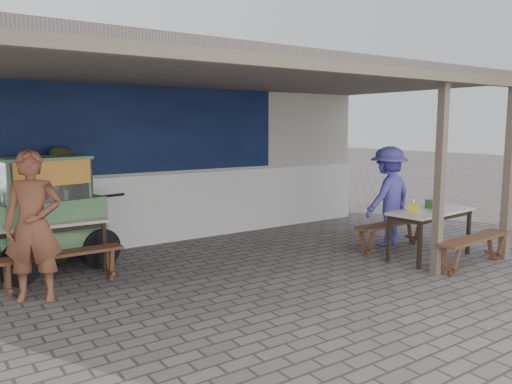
{
  "coord_description": "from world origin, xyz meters",
  "views": [
    {
      "loc": [
        -3.5,
        -5.0,
        2.04
      ],
      "look_at": [
        0.57,
        0.9,
        1.08
      ],
      "focal_mm": 35.0,
      "sensor_mm": 36.0,
      "label": 1
    }
  ],
  "objects": [
    {
      "name": "patron_wall_side",
      "position": [
        -1.72,
        2.75,
        0.86
      ],
      "size": [
        0.96,
        0.82,
        1.73
      ],
      "primitive_type": "imported",
      "rotation": [
        0.0,
        0.0,
        3.36
      ],
      "color": "brown",
      "rests_on": "ground"
    },
    {
      "name": "donation_box",
      "position": [
        3.18,
        -0.21,
        0.82
      ],
      "size": [
        0.21,
        0.14,
        0.14
      ],
      "primitive_type": "cube",
      "rotation": [
        0.0,
        0.0,
        0.0
      ],
      "color": "#316E34",
      "rests_on": "table_right"
    },
    {
      "name": "warung_roof",
      "position": [
        0.02,
        0.9,
        2.71
      ],
      "size": [
        9.0,
        4.21,
        2.81
      ],
      "color": "#5F5551",
      "rests_on": "ground"
    },
    {
      "name": "ground",
      "position": [
        0.0,
        0.0,
        0.0
      ],
      "size": [
        60.0,
        60.0,
        0.0
      ],
      "primitive_type": "plane",
      "color": "#68625E",
      "rests_on": "ground"
    },
    {
      "name": "condiment_jar",
      "position": [
        -1.89,
        2.16,
        0.79
      ],
      "size": [
        0.08,
        0.08,
        0.08
      ],
      "primitive_type": "cylinder",
      "color": "white",
      "rests_on": "table_left"
    },
    {
      "name": "bench_left_wall",
      "position": [
        -2.05,
        2.74,
        0.34
      ],
      "size": [
        1.54,
        0.28,
        0.45
      ],
      "rotation": [
        0.0,
        0.0,
        -0.0
      ],
      "color": "brown",
      "rests_on": "ground"
    },
    {
      "name": "vendor_cart",
      "position": [
        -2.01,
        2.24,
        0.88
      ],
      "size": [
        1.93,
        1.06,
        1.61
      ],
      "rotation": [
        0.0,
        0.0,
        0.2
      ],
      "color": "#648F5F",
      "rests_on": "ground"
    },
    {
      "name": "table_right",
      "position": [
        3.0,
        -0.32,
        0.67
      ],
      "size": [
        1.53,
        0.75,
        0.75
      ],
      "rotation": [
        0.0,
        0.0,
        0.08
      ],
      "color": "silver",
      "rests_on": "ground"
    },
    {
      "name": "bench_right_street",
      "position": [
        3.06,
        -1.02,
        0.34
      ],
      "size": [
        1.6,
        0.41,
        0.45
      ],
      "rotation": [
        0.0,
        0.0,
        0.08
      ],
      "color": "brown",
      "rests_on": "ground"
    },
    {
      "name": "bench_left_street",
      "position": [
        -2.05,
        1.45,
        0.34
      ],
      "size": [
        1.54,
        0.28,
        0.45
      ],
      "rotation": [
        0.0,
        0.0,
        -0.0
      ],
      "color": "brown",
      "rests_on": "ground"
    },
    {
      "name": "bench_right_wall",
      "position": [
        2.95,
        0.39,
        0.34
      ],
      "size": [
        1.6,
        0.41,
        0.45
      ],
      "rotation": [
        0.0,
        0.0,
        0.08
      ],
      "color": "brown",
      "rests_on": "ground"
    },
    {
      "name": "patron_right_table",
      "position": [
        3.12,
        0.63,
        0.84
      ],
      "size": [
        1.17,
        0.78,
        1.69
      ],
      "primitive_type": "imported",
      "rotation": [
        0.0,
        0.0,
        3.29
      ],
      "color": "#524BB4",
      "rests_on": "ground"
    },
    {
      "name": "patron_street_side",
      "position": [
        -2.4,
        1.13,
        0.88
      ],
      "size": [
        0.76,
        0.65,
        1.77
      ],
      "primitive_type": "imported",
      "rotation": [
        0.0,
        0.0,
        -0.42
      ],
      "color": "brown",
      "rests_on": "ground"
    },
    {
      "name": "table_left",
      "position": [
        -2.05,
        2.09,
        0.67
      ],
      "size": [
        1.44,
        0.74,
        0.75
      ],
      "rotation": [
        0.0,
        0.0,
        -0.0
      ],
      "color": "silver",
      "rests_on": "ground"
    },
    {
      "name": "tissue_box",
      "position": [
        2.64,
        -0.26,
        0.82
      ],
      "size": [
        0.17,
        0.17,
        0.13
      ],
      "primitive_type": "cube",
      "rotation": [
        0.0,
        0.0,
        0.41
      ],
      "color": "yellow",
      "rests_on": "table_right"
    },
    {
      "name": "condiment_bowl",
      "position": [
        -2.24,
        2.09,
        0.78
      ],
      "size": [
        0.24,
        0.24,
        0.05
      ],
      "primitive_type": "imported",
      "rotation": [
        0.0,
        0.0,
        -0.15
      ],
      "color": "silver",
      "rests_on": "table_left"
    },
    {
      "name": "back_wall",
      "position": [
        -0.0,
        3.58,
        1.72
      ],
      "size": [
        9.0,
        1.28,
        3.5
      ],
      "color": "#B0AA9E",
      "rests_on": "ground"
    }
  ]
}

